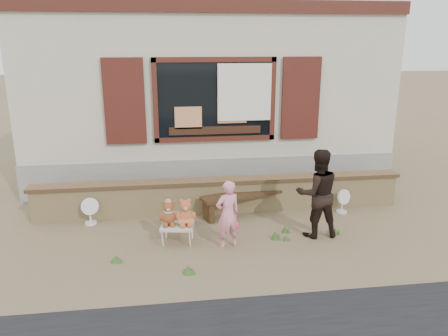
{
  "coord_description": "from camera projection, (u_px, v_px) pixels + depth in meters",
  "views": [
    {
      "loc": [
        -1.03,
        -6.88,
        3.2
      ],
      "look_at": [
        0.0,
        0.6,
        1.0
      ],
      "focal_mm": 35.0,
      "sensor_mm": 36.0,
      "label": 1
    }
  ],
  "objects": [
    {
      "name": "adult",
      "position": [
        317.0,
        193.0,
        7.27
      ],
      "size": [
        0.75,
        0.59,
        1.52
      ],
      "primitive_type": "imported",
      "rotation": [
        0.0,
        0.0,
        3.16
      ],
      "color": "black",
      "rests_on": "ground"
    },
    {
      "name": "grass_tufts",
      "position": [
        235.0,
        246.0,
        6.93
      ],
      "size": [
        3.78,
        1.31,
        0.16
      ],
      "color": "#325321",
      "rests_on": "ground"
    },
    {
      "name": "folding_chair",
      "position": [
        177.0,
        226.0,
        7.14
      ],
      "size": [
        0.59,
        0.54,
        0.32
      ],
      "rotation": [
        0.0,
        0.0,
        -0.17
      ],
      "color": "beige",
      "rests_on": "ground"
    },
    {
      "name": "ground",
      "position": [
        229.0,
        233.0,
        7.57
      ],
      "size": [
        80.0,
        80.0,
        0.0
      ],
      "primitive_type": "plane",
      "color": "brown",
      "rests_on": "ground"
    },
    {
      "name": "teddy_bear_right",
      "position": [
        186.0,
        211.0,
        7.06
      ],
      "size": [
        0.37,
        0.34,
        0.45
      ],
      "primitive_type": null,
      "rotation": [
        0.0,
        0.0,
        -0.17
      ],
      "color": "#9B4E2B",
      "rests_on": "folding_chair"
    },
    {
      "name": "brick_wall",
      "position": [
        221.0,
        195.0,
        8.42
      ],
      "size": [
        7.1,
        0.36,
        0.67
      ],
      "color": "tan",
      "rests_on": "ground"
    },
    {
      "name": "child",
      "position": [
        228.0,
        214.0,
        6.91
      ],
      "size": [
        0.47,
        0.37,
        1.12
      ],
      "primitive_type": "imported",
      "rotation": [
        0.0,
        0.0,
        3.43
      ],
      "color": "pink",
      "rests_on": "ground"
    },
    {
      "name": "shopfront",
      "position": [
        204.0,
        89.0,
        11.28
      ],
      "size": [
        8.04,
        5.13,
        4.0
      ],
      "color": "#AA9F89",
      "rests_on": "ground"
    },
    {
      "name": "bench",
      "position": [
        245.0,
        199.0,
        8.3
      ],
      "size": [
        1.74,
        0.87,
        0.44
      ],
      "rotation": [
        0.0,
        0.0,
        0.31
      ],
      "color": "#302010",
      "rests_on": "ground"
    },
    {
      "name": "fan_left",
      "position": [
        90.0,
        211.0,
        7.87
      ],
      "size": [
        0.33,
        0.21,
        0.51
      ],
      "rotation": [
        0.0,
        0.0,
        0.38
      ],
      "color": "silver",
      "rests_on": "ground"
    },
    {
      "name": "fan_right",
      "position": [
        342.0,
        201.0,
        8.4
      ],
      "size": [
        0.31,
        0.2,
        0.48
      ],
      "rotation": [
        0.0,
        0.0,
        0.38
      ],
      "color": "silver",
      "rests_on": "ground"
    },
    {
      "name": "teddy_bear_left",
      "position": [
        168.0,
        212.0,
        7.08
      ],
      "size": [
        0.35,
        0.31,
        0.42
      ],
      "primitive_type": null,
      "rotation": [
        0.0,
        0.0,
        -0.17
      ],
      "color": "brown",
      "rests_on": "folding_chair"
    }
  ]
}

